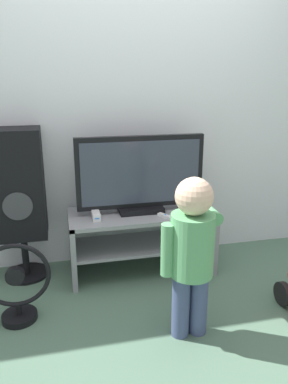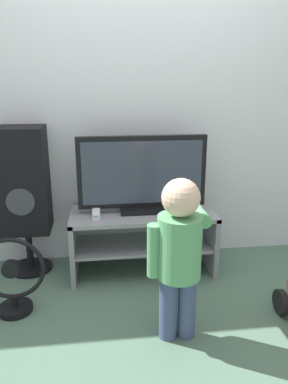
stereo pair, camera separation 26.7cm
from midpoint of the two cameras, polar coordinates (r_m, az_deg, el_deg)
ground_plane at (r=2.82m, az=3.15°, el=-13.93°), size 16.00×16.00×0.00m
wall_back at (r=2.95m, az=1.68°, el=14.11°), size 10.00×0.06×2.60m
tv_stand at (r=2.88m, az=2.45°, el=-6.16°), size 1.09×0.46×0.48m
television at (r=2.75m, az=2.49°, el=2.54°), size 0.95×0.20×0.57m
game_console at (r=2.75m, az=-4.55°, el=-3.14°), size 0.06×0.19×0.05m
remote_primary at (r=2.80m, az=10.33°, el=-3.30°), size 0.05×0.13×0.03m
remote_secondary at (r=2.70m, az=6.04°, el=-3.87°), size 0.09×0.13×0.03m
child at (r=2.09m, az=9.12°, el=-8.40°), size 0.36×0.53×0.96m
speaker_tower at (r=2.85m, az=-15.44°, el=1.23°), size 0.36×0.33×1.12m
floor_fan at (r=2.52m, az=-16.56°, el=-12.72°), size 0.42×0.22×0.52m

